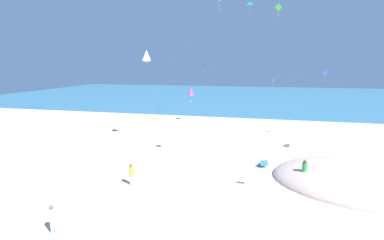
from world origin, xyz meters
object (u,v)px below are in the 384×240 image
person_2 (304,170)px  beach_chair_far_right (289,144)px  kite_teal (249,4)px  kite_magenta (191,92)px  cooler_box (319,176)px  kite_black (204,66)px  kite_blue (325,73)px  person_1 (132,173)px  kite_white (146,55)px  beach_chair_far_left (263,164)px  person_3 (53,217)px  kite_orange (273,81)px  kite_green (278,8)px

person_2 → beach_chair_far_right: bearing=-60.1°
kite_teal → kite_magenta: kite_teal is taller
cooler_box → person_2: person_2 is taller
person_2 → kite_black: size_ratio=1.27×
kite_teal → kite_blue: bearing=-15.9°
person_1 → kite_white: bearing=-165.1°
beach_chair_far_left → kite_magenta: bearing=57.8°
beach_chair_far_left → person_2: person_2 is taller
beach_chair_far_left → kite_black: bearing=-1.9°
beach_chair_far_left → kite_blue: 12.10m
beach_chair_far_right → person_2: size_ratio=0.52×
beach_chair_far_left → kite_black: size_ratio=0.65×
cooler_box → kite_magenta: (-9.48, 2.27, 5.31)m
person_3 → kite_orange: kite_orange is taller
beach_chair_far_right → beach_chair_far_left: size_ratio=1.01×
beach_chair_far_right → kite_black: bearing=-18.4°
kite_blue → kite_teal: (-7.43, 2.11, 7.05)m
beach_chair_far_right → kite_orange: size_ratio=0.68×
beach_chair_far_left → kite_orange: kite_orange is taller
kite_green → kite_magenta: (-7.16, -10.60, -8.11)m
person_2 → kite_white: kite_white is taller
kite_orange → kite_black: 11.88m
kite_green → kite_orange: bearing=85.8°
kite_green → kite_blue: bearing=-36.5°
kite_black → kite_green: bearing=-51.0°
person_2 → kite_black: kite_black is taller
person_1 → kite_green: bearing=149.5°
kite_orange → kite_teal: kite_teal is taller
kite_green → kite_magenta: 15.14m
cooler_box → kite_white: 17.71m
kite_blue → kite_black: 21.62m
cooler_box → kite_teal: (-5.36, 11.73, 13.73)m
kite_green → kite_magenta: kite_green is taller
kite_blue → kite_white: 17.16m
beach_chair_far_left → kite_white: (-10.88, 4.47, 8.22)m
beach_chair_far_right → kite_black: (-11.47, 18.55, 7.20)m
kite_teal → beach_chair_far_left: bearing=-80.9°
beach_chair_far_right → person_1: (-10.88, -10.73, 0.55)m
kite_white → kite_green: bearing=30.4°
cooler_box → kite_blue: 11.89m
cooler_box → kite_magenta: size_ratio=0.46×
person_2 → kite_green: 18.85m
person_3 → kite_white: size_ratio=0.97×
cooler_box → kite_teal: size_ratio=0.47×
kite_blue → person_1: bearing=-136.4°
kite_teal → person_3: bearing=-110.9°
kite_white → kite_magenta: 6.83m
person_2 → kite_orange: bearing=-58.0°
beach_chair_far_right → kite_blue: kite_blue is taller
person_2 → kite_magenta: kite_magenta is taller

